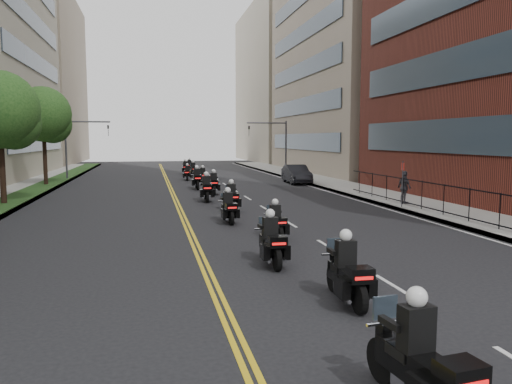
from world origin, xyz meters
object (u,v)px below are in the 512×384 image
Objects in this scene: motorcycle_6 at (206,190)px; motorcycle_9 at (203,177)px; motorcycle_10 at (187,174)px; motorcycle_12 at (185,168)px; motorcycle_1 at (347,275)px; motorcycle_5 at (232,199)px; motorcycle_11 at (193,170)px; motorcycle_13 at (189,166)px; motorcycle_8 at (197,180)px; motorcycle_0 at (421,365)px; motorcycle_2 at (271,243)px; motorcycle_7 at (214,184)px; motorcycle_4 at (228,209)px; pedestrian_c at (404,187)px; parked_sedan at (296,174)px; motorcycle_3 at (276,223)px.

motorcycle_6 is 1.15× the size of motorcycle_9.
motorcycle_12 reaches higher than motorcycle_10.
motorcycle_5 is (-0.22, 15.37, -0.02)m from motorcycle_1.
motorcycle_11 reaches higher than motorcycle_12.
motorcycle_10 is 0.96× the size of motorcycle_13.
motorcycle_8 reaches higher than motorcycle_11.
motorcycle_10 is (-0.24, 40.38, -0.09)m from motorcycle_0.
motorcycle_2 is 0.99× the size of motorcycle_7.
motorcycle_13 is (1.02, 35.71, -0.00)m from motorcycle_4.
motorcycle_8 is at bearing -85.98° from motorcycle_13.
pedestrian_c is (9.86, -8.47, 0.40)m from motorcycle_7.
motorcycle_10 is at bearing 92.86° from motorcycle_1.
pedestrian_c is (9.74, 15.20, 0.39)m from motorcycle_1.
motorcycle_13 is at bearing 82.10° from motorcycle_0.
motorcycle_8 is at bearing 87.65° from motorcycle_4.
pedestrian_c is at bearing 47.01° from motorcycle_2.
parked_sedan is (8.16, 15.20, 0.13)m from motorcycle_5.
pedestrian_c is at bearing 58.51° from motorcycle_1.
motorcycle_11 reaches higher than parked_sedan.
motorcycle_10 is (-0.17, 31.89, -0.06)m from motorcycle_2.
motorcycle_1 is 15.37m from motorcycle_5.
motorcycle_0 reaches higher than motorcycle_5.
motorcycle_7 is 1.11× the size of motorcycle_10.
motorcycle_1 is at bearing -102.23° from parked_sedan.
motorcycle_7 reaches higher than motorcycle_5.
motorcycle_1 is 1.03× the size of motorcycle_11.
motorcycle_11 is at bearing 88.20° from motorcycle_9.
motorcycle_9 is (0.19, 16.32, -0.04)m from motorcycle_5.
motorcycle_12 is 30.22m from pedestrian_c.
motorcycle_6 is 11.90m from motorcycle_9.
motorcycle_4 is 8.08m from motorcycle_6.
motorcycle_2 is 3.99m from motorcycle_3.
pedestrian_c reaches higher than motorcycle_5.
motorcycle_1 is at bearing -85.33° from motorcycle_7.
motorcycle_13 is at bearing 91.19° from motorcycle_10.
motorcycle_5 is 8.30m from motorcycle_7.
parked_sedan is (8.91, 18.82, 0.15)m from motorcycle_4.
motorcycle_2 is 1.05× the size of motorcycle_12.
motorcycle_1 is at bearing 140.04° from pedestrian_c.
motorcycle_9 is at bearing 85.06° from motorcycle_4.
motorcycle_4 is 0.97× the size of motorcycle_11.
motorcycle_2 is (-0.08, 8.49, -0.03)m from motorcycle_0.
motorcycle_7 is 1.05× the size of motorcycle_12.
pedestrian_c is (9.96, -0.17, 0.41)m from motorcycle_5.
motorcycle_5 is at bearing 81.71° from pedestrian_c.
motorcycle_11 is (0.72, 35.67, -0.01)m from motorcycle_2.
motorcycle_12 is at bearing 12.85° from pedestrian_c.
motorcycle_7 is 15.84m from motorcycle_11.
motorcycle_12 is (-0.91, 35.89, 0.04)m from motorcycle_3.
motorcycle_11 is at bearing 82.22° from motorcycle_0.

